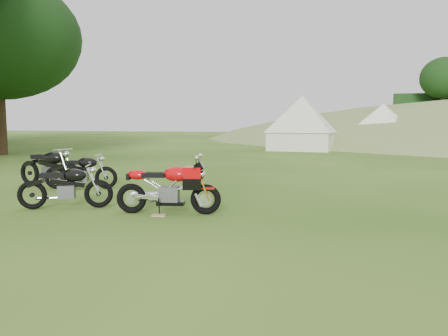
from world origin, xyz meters
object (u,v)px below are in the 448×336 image
(vintage_moto_a, at_px, (65,185))
(vintage_moto_d, at_px, (49,167))
(tent_left, at_px, (302,124))
(sport_motorcycle, at_px, (168,184))
(plywood_board, at_px, (159,215))
(tent_mid, at_px, (383,126))
(vintage_moto_c, at_px, (81,171))

(vintage_moto_a, relative_size, vintage_moto_d, 0.85)
(tent_left, bearing_deg, sport_motorcycle, -87.51)
(sport_motorcycle, height_order, vintage_moto_d, sport_motorcycle)
(plywood_board, height_order, tent_mid, tent_mid)
(plywood_board, xyz_separation_m, vintage_moto_c, (-2.99, 2.18, 0.43))
(vintage_moto_d, relative_size, tent_left, 0.58)
(sport_motorcycle, relative_size, tent_mid, 0.56)
(vintage_moto_c, xyz_separation_m, vintage_moto_d, (-0.87, -0.01, 0.07))
(plywood_board, xyz_separation_m, tent_left, (0.42, 18.12, 1.42))
(vintage_moto_a, xyz_separation_m, vintage_moto_c, (-1.12, 2.11, 0.01))
(sport_motorcycle, bearing_deg, tent_mid, 65.51)
(vintage_moto_d, height_order, tent_mid, tent_mid)
(vintage_moto_d, xyz_separation_m, tent_mid, (8.84, 20.36, 0.83))
(vintage_moto_a, distance_m, tent_left, 18.22)
(vintage_moto_a, bearing_deg, tent_mid, 49.20)
(plywood_board, distance_m, tent_mid, 23.12)
(vintage_moto_a, xyz_separation_m, tent_mid, (6.85, 22.47, 0.91))
(sport_motorcycle, distance_m, vintage_moto_c, 3.67)
(sport_motorcycle, xyz_separation_m, plywood_board, (-0.09, -0.20, -0.51))
(sport_motorcycle, xyz_separation_m, tent_left, (0.33, 17.93, 0.92))
(plywood_board, relative_size, tent_mid, 0.08)
(vintage_moto_d, bearing_deg, vintage_moto_c, 11.40)
(sport_motorcycle, height_order, tent_mid, tent_mid)
(tent_left, relative_size, tent_mid, 1.07)
(sport_motorcycle, relative_size, plywood_board, 7.41)
(plywood_board, xyz_separation_m, vintage_moto_d, (-3.86, 2.18, 0.50))
(sport_motorcycle, xyz_separation_m, vintage_moto_a, (-1.96, -0.12, -0.09))
(sport_motorcycle, height_order, tent_left, tent_left)
(vintage_moto_d, distance_m, tent_mid, 22.21)
(sport_motorcycle, distance_m, vintage_moto_a, 1.97)
(tent_left, bearing_deg, vintage_moto_a, -93.70)
(tent_left, bearing_deg, vintage_moto_c, -98.54)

